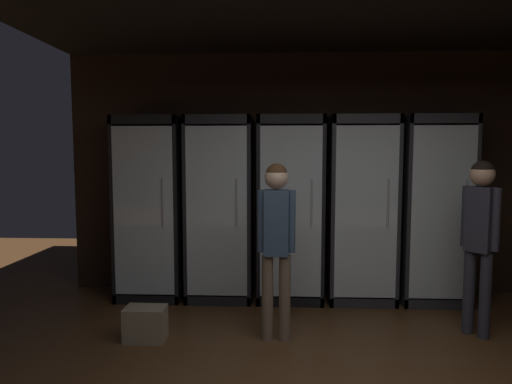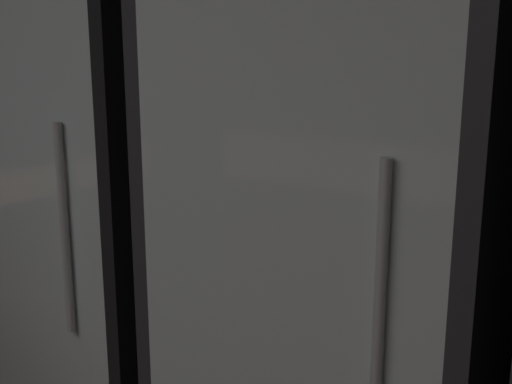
{
  "view_description": "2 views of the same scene",
  "coord_description": "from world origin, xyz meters",
  "px_view_note": "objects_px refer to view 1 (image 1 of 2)",
  "views": [
    {
      "loc": [
        -0.57,
        -2.23,
        1.65
      ],
      "look_at": [
        -0.79,
        2.75,
        1.2
      ],
      "focal_mm": 31.06,
      "sensor_mm": 36.0,
      "label": 1
    },
    {
      "loc": [
        0.98,
        1.47,
        1.55
      ],
      "look_at": [
        0.26,
        2.5,
        1.25
      ],
      "focal_mm": 44.92,
      "sensor_mm": 36.0,
      "label": 2
    }
  ],
  "objects_px": {
    "shopper_near": "(276,231)",
    "cooler_left": "(221,210)",
    "cooler_center": "(290,210)",
    "shopper_far": "(480,226)",
    "cooler_far_left": "(152,209)",
    "cooler_right": "(360,210)",
    "cooler_far_right": "(431,212)",
    "wine_crate_floor": "(145,324)"
  },
  "relations": [
    {
      "from": "cooler_right",
      "to": "shopper_near",
      "type": "bearing_deg",
      "value": -128.68
    },
    {
      "from": "cooler_far_left",
      "to": "cooler_left",
      "type": "relative_size",
      "value": 1.0
    },
    {
      "from": "cooler_far_left",
      "to": "cooler_far_right",
      "type": "relative_size",
      "value": 1.0
    },
    {
      "from": "cooler_right",
      "to": "cooler_center",
      "type": "bearing_deg",
      "value": -179.99
    },
    {
      "from": "cooler_center",
      "to": "shopper_far",
      "type": "bearing_deg",
      "value": -31.02
    },
    {
      "from": "cooler_far_right",
      "to": "wine_crate_floor",
      "type": "relative_size",
      "value": 5.79
    },
    {
      "from": "cooler_far_left",
      "to": "cooler_left",
      "type": "xyz_separation_m",
      "value": [
        0.78,
        -0.0,
        -0.0
      ]
    },
    {
      "from": "shopper_far",
      "to": "wine_crate_floor",
      "type": "height_order",
      "value": "shopper_far"
    },
    {
      "from": "wine_crate_floor",
      "to": "cooler_center",
      "type": "bearing_deg",
      "value": 43.48
    },
    {
      "from": "cooler_center",
      "to": "cooler_right",
      "type": "relative_size",
      "value": 1.0
    },
    {
      "from": "cooler_left",
      "to": "cooler_center",
      "type": "relative_size",
      "value": 1.0
    },
    {
      "from": "cooler_center",
      "to": "shopper_far",
      "type": "height_order",
      "value": "cooler_center"
    },
    {
      "from": "cooler_far_right",
      "to": "cooler_left",
      "type": "bearing_deg",
      "value": 179.99
    },
    {
      "from": "cooler_far_left",
      "to": "cooler_far_right",
      "type": "height_order",
      "value": "same"
    },
    {
      "from": "cooler_far_right",
      "to": "shopper_near",
      "type": "height_order",
      "value": "cooler_far_right"
    },
    {
      "from": "shopper_near",
      "to": "cooler_left",
      "type": "bearing_deg",
      "value": 118.4
    },
    {
      "from": "shopper_near",
      "to": "wine_crate_floor",
      "type": "height_order",
      "value": "shopper_near"
    },
    {
      "from": "cooler_right",
      "to": "cooler_far_left",
      "type": "bearing_deg",
      "value": 179.99
    },
    {
      "from": "cooler_center",
      "to": "wine_crate_floor",
      "type": "xyz_separation_m",
      "value": [
        -1.3,
        -1.23,
        -0.86
      ]
    },
    {
      "from": "cooler_far_right",
      "to": "shopper_near",
      "type": "xyz_separation_m",
      "value": [
        -1.72,
        -1.17,
        -0.03
      ]
    },
    {
      "from": "cooler_left",
      "to": "cooler_right",
      "type": "xyz_separation_m",
      "value": [
        1.57,
        0.0,
        0.01
      ]
    },
    {
      "from": "cooler_center",
      "to": "cooler_far_right",
      "type": "bearing_deg",
      "value": -0.05
    },
    {
      "from": "cooler_far_left",
      "to": "cooler_far_right",
      "type": "distance_m",
      "value": 3.14
    },
    {
      "from": "cooler_right",
      "to": "wine_crate_floor",
      "type": "xyz_separation_m",
      "value": [
        -2.08,
        -1.23,
        -0.86
      ]
    },
    {
      "from": "cooler_far_left",
      "to": "cooler_right",
      "type": "distance_m",
      "value": 2.35
    },
    {
      "from": "shopper_near",
      "to": "wine_crate_floor",
      "type": "relative_size",
      "value": 4.4
    },
    {
      "from": "shopper_near",
      "to": "shopper_far",
      "type": "xyz_separation_m",
      "value": [
        1.8,
        0.18,
        0.03
      ]
    },
    {
      "from": "cooler_right",
      "to": "wine_crate_floor",
      "type": "bearing_deg",
      "value": -149.39
    },
    {
      "from": "cooler_far_left",
      "to": "shopper_near",
      "type": "distance_m",
      "value": 1.84
    },
    {
      "from": "shopper_far",
      "to": "wine_crate_floor",
      "type": "distance_m",
      "value": 3.08
    },
    {
      "from": "shopper_near",
      "to": "shopper_far",
      "type": "distance_m",
      "value": 1.81
    },
    {
      "from": "cooler_left",
      "to": "cooler_far_right",
      "type": "xyz_separation_m",
      "value": [
        2.35,
        -0.0,
        -0.0
      ]
    },
    {
      "from": "cooler_left",
      "to": "cooler_far_left",
      "type": "bearing_deg",
      "value": 179.91
    },
    {
      "from": "cooler_far_right",
      "to": "wine_crate_floor",
      "type": "distance_m",
      "value": 3.23
    },
    {
      "from": "cooler_far_right",
      "to": "cooler_far_left",
      "type": "bearing_deg",
      "value": 179.97
    },
    {
      "from": "cooler_center",
      "to": "cooler_right",
      "type": "xyz_separation_m",
      "value": [
        0.78,
        0.0,
        0.01
      ]
    },
    {
      "from": "cooler_center",
      "to": "shopper_near",
      "type": "bearing_deg",
      "value": -97.42
    },
    {
      "from": "shopper_near",
      "to": "shopper_far",
      "type": "relative_size",
      "value": 0.99
    },
    {
      "from": "cooler_left",
      "to": "cooler_right",
      "type": "bearing_deg",
      "value": 0.03
    },
    {
      "from": "cooler_left",
      "to": "cooler_far_right",
      "type": "height_order",
      "value": "same"
    },
    {
      "from": "shopper_near",
      "to": "cooler_far_left",
      "type": "bearing_deg",
      "value": 140.44
    },
    {
      "from": "cooler_far_left",
      "to": "shopper_near",
      "type": "bearing_deg",
      "value": -39.56
    }
  ]
}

